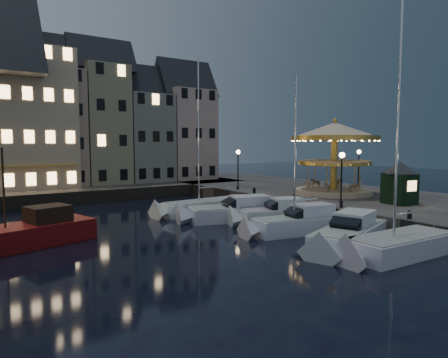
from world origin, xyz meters
TOP-DOWN VIEW (x-y plane):
  - ground at (0.00, 0.00)m, footprint 160.00×160.00m
  - quay_east at (14.00, 6.00)m, footprint 16.00×56.00m
  - quay_north at (-8.00, 28.00)m, footprint 44.00×12.00m
  - quaywall_e at (6.00, 6.00)m, footprint 0.15×44.00m
  - quaywall_n at (-6.00, 22.00)m, footprint 48.00×0.15m
  - streetlamp_b at (7.20, 1.00)m, footprint 0.44×0.44m
  - streetlamp_c at (7.20, 14.50)m, footprint 0.44×0.44m
  - streetlamp_d at (18.50, 8.00)m, footprint 0.44×0.44m
  - bollard_a at (6.60, -5.00)m, footprint 0.30×0.30m
  - bollard_b at (6.60, 0.50)m, footprint 0.30×0.30m
  - bollard_c at (6.60, 5.50)m, footprint 0.30×0.30m
  - bollard_d at (6.60, 11.00)m, footprint 0.30×0.30m
  - townhouse_nc at (-8.00, 30.00)m, footprint 6.82×8.00m
  - townhouse_nd at (-2.25, 30.00)m, footprint 5.50×8.00m
  - townhouse_ne at (3.20, 30.00)m, footprint 6.16×8.00m
  - townhouse_nf at (9.25, 30.00)m, footprint 6.82×8.00m
  - motorboat_a at (2.01, -6.93)m, footprint 7.93×2.93m
  - motorboat_b at (1.71, -4.05)m, footprint 8.34×4.96m
  - motorboat_c at (1.77, 0.15)m, footprint 8.14×3.34m
  - motorboat_d at (2.64, 3.61)m, footprint 6.91×4.24m
  - motorboat_e at (0.89, 6.37)m, footprint 8.93×4.98m
  - motorboat_f at (0.29, 10.50)m, footprint 9.31×2.94m
  - red_fishing_boat at (-14.06, 6.83)m, footprint 8.47×4.76m
  - carousel at (12.66, 6.39)m, footprint 8.27×8.27m
  - ticket_kiosk at (11.97, -0.89)m, footprint 3.27×3.27m

SIDE VIEW (x-z plane):
  - ground at x=0.00m, z-range 0.00..0.00m
  - motorboat_f at x=0.29m, z-range -5.64..6.70m
  - motorboat_a at x=2.01m, z-range -6.09..7.17m
  - motorboat_d at x=2.64m, z-range -0.44..1.71m
  - motorboat_b at x=1.71m, z-range -0.43..1.72m
  - motorboat_e at x=0.89m, z-range -0.43..1.72m
  - quay_east at x=14.00m, z-range 0.00..1.30m
  - quay_north at x=-8.00m, z-range 0.00..1.30m
  - quaywall_e at x=6.00m, z-range 0.00..1.30m
  - quaywall_n at x=-6.00m, z-range 0.00..1.30m
  - motorboat_c at x=1.77m, z-range -4.70..6.06m
  - red_fishing_boat at x=-14.06m, z-range -2.35..3.76m
  - bollard_a at x=6.60m, z-range 1.32..1.89m
  - bollard_b at x=6.60m, z-range 1.32..1.89m
  - bollard_c at x=6.60m, z-range 1.32..1.89m
  - bollard_d at x=6.60m, z-range 1.32..1.89m
  - ticket_kiosk at x=11.97m, z-range 1.66..5.50m
  - streetlamp_b at x=7.20m, z-range 1.93..6.10m
  - streetlamp_c at x=7.20m, z-range 1.93..6.10m
  - streetlamp_d at x=18.50m, z-range 1.93..6.10m
  - carousel at x=12.66m, z-range 2.45..9.68m
  - townhouse_ne at x=3.20m, z-range 1.38..14.18m
  - townhouse_nf at x=9.25m, z-range 1.38..15.18m
  - townhouse_nc at x=-8.00m, z-range 1.38..16.18m
  - townhouse_nd at x=-2.25m, z-range 1.38..17.18m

